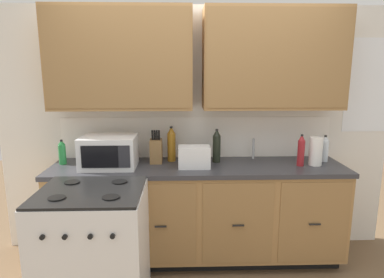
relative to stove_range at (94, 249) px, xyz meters
The scene contains 14 objects.
ground_plane 0.99m from the stove_range, 22.22° to the left, with size 8.00×8.00×0.00m, color brown.
wall_unit 1.64m from the stove_range, 45.66° to the left, with size 3.83×0.40×2.38m.
counter_run 1.03m from the stove_range, 37.80° to the left, with size 2.66×0.64×0.94m.
stove_range is the anchor object (origin of this frame).
microwave 0.85m from the stove_range, 88.41° to the left, with size 0.48×0.37×0.28m.
toaster 1.11m from the stove_range, 36.28° to the left, with size 0.28×0.18×0.19m.
knife_block 1.02m from the stove_range, 59.92° to the left, with size 0.11×0.14×0.31m.
sink_faucet 1.69m from the stove_range, 31.75° to the left, with size 0.02×0.02×0.20m, color #B2B5BA.
paper_towel_roll 2.06m from the stove_range, 17.81° to the left, with size 0.12×0.12×0.26m, color white.
bottle_amber 1.15m from the stove_range, 54.28° to the left, with size 0.08×0.08×0.33m.
bottle_dark 1.38m from the stove_range, 36.58° to the left, with size 0.07×0.07×0.32m.
bottle_red 1.93m from the stove_range, 18.66° to the left, with size 0.06×0.06×0.29m.
bottle_clear 2.22m from the stove_range, 19.89° to the left, with size 0.07×0.07×0.25m.
bottle_green 1.01m from the stove_range, 121.59° to the left, with size 0.07×0.07×0.23m.
Camera 1 is at (-0.15, -2.64, 1.79)m, focal length 31.35 mm.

